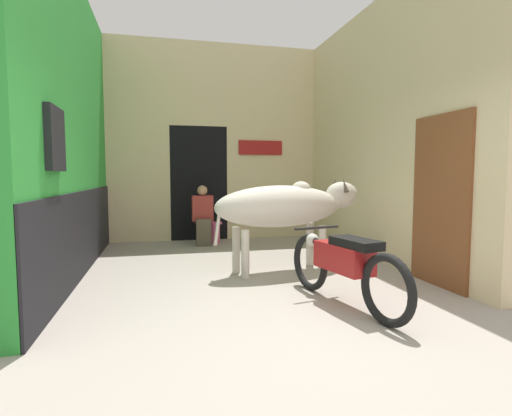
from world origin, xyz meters
name	(u,v)px	position (x,y,z in m)	size (l,w,h in m)	color
ground_plane	(295,329)	(0.00, 0.00, 0.00)	(30.00, 30.00, 0.00)	#9E9389
wall_left_shopfront	(72,129)	(-2.28, 2.57, 1.99)	(0.25, 5.16, 4.11)	green
wall_back_with_doorway	(208,159)	(-0.13, 5.43, 1.72)	(4.39, 0.93, 4.11)	beige
wall_right_with_door	(380,134)	(2.28, 2.54, 2.03)	(0.22, 5.16, 4.11)	beige
cow	(287,206)	(0.61, 2.13, 0.92)	(2.33, 0.95, 1.33)	beige
motorcycle_near	(343,264)	(0.70, 0.50, 0.44)	(0.62, 1.92, 0.78)	black
shopkeeper_seated	(203,214)	(-0.35, 4.51, 0.61)	(0.40, 0.33, 1.17)	brown
plastic_stool	(215,232)	(-0.08, 4.72, 0.22)	(0.29, 0.29, 0.42)	#DB6093
bucket	(352,253)	(1.83, 2.51, 0.13)	(0.26, 0.26, 0.26)	#23669E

